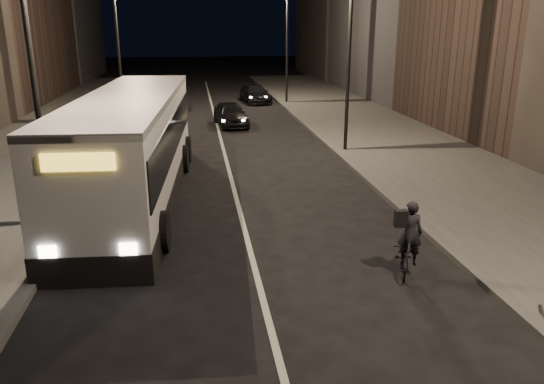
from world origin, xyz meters
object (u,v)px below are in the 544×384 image
object	(u,v)px
cyclist_on_bicycle	(406,249)
car_mid	(174,100)
streetlight_right_far	(283,30)
city_bus	(133,143)
streetlight_left_far	(121,31)
streetlight_right_mid	(344,33)
car_far	(255,94)
streetlight_left_near	(39,39)
car_near	(231,114)

from	to	relation	value
cyclist_on_bicycle	car_mid	xyz separation A→B (m)	(-6.22, 27.39, -0.00)
streetlight_right_far	city_bus	size ratio (longest dim) A/B	0.61
streetlight_left_far	streetlight_right_mid	bearing A→B (deg)	-43.16
streetlight_left_far	city_bus	xyz separation A→B (m)	(1.94, -15.56, -3.43)
streetlight_right_mid	car_far	distance (m)	17.92
streetlight_left_near	car_far	world-z (taller)	streetlight_left_near
streetlight_left_near	cyclist_on_bicycle	bearing A→B (deg)	-26.58
car_near	car_far	xyz separation A→B (m)	(2.56, 9.56, -0.04)
car_far	streetlight_left_far	bearing A→B (deg)	-146.99
streetlight_left_near	streetlight_right_mid	bearing A→B (deg)	36.88
city_bus	cyclist_on_bicycle	bearing A→B (deg)	-41.41
streetlight_right_far	city_bus	bearing A→B (deg)	-112.03
city_bus	cyclist_on_bicycle	size ratio (longest dim) A/B	7.06
streetlight_right_far	car_mid	size ratio (longest dim) A/B	2.14
city_bus	streetlight_left_near	bearing A→B (deg)	-125.09
streetlight_right_mid	city_bus	world-z (taller)	streetlight_right_mid
streetlight_right_far	cyclist_on_bicycle	distance (m)	28.89
city_bus	car_near	size ratio (longest dim) A/B	3.26
streetlight_left_near	car_near	xyz separation A→B (m)	(6.14, 15.62, -4.66)
car_far	car_mid	bearing A→B (deg)	-166.26
streetlight_left_near	car_far	bearing A→B (deg)	70.94
streetlight_left_near	car_mid	bearing A→B (deg)	83.40
cyclist_on_bicycle	car_far	distance (m)	29.62
streetlight_right_far	city_bus	distance (m)	23.50
streetlight_right_far	streetlight_left_near	world-z (taller)	same
streetlight_right_far	car_far	xyz separation A→B (m)	(-1.97, 1.18, -4.71)
streetlight_right_far	cyclist_on_bicycle	world-z (taller)	streetlight_right_far
streetlight_right_mid	streetlight_left_far	xyz separation A→B (m)	(-10.66, 10.00, 0.00)
cyclist_on_bicycle	car_near	size ratio (longest dim) A/B	0.46
cyclist_on_bicycle	car_near	xyz separation A→B (m)	(-2.74, 20.06, 0.07)
streetlight_left_near	car_near	distance (m)	17.42
cyclist_on_bicycle	car_near	distance (m)	20.24
car_mid	streetlight_right_mid	bearing A→B (deg)	112.50
car_far	cyclist_on_bicycle	bearing A→B (deg)	-96.18
streetlight_right_mid	city_bus	distance (m)	10.89
streetlight_right_mid	city_bus	size ratio (longest dim) A/B	0.61
streetlight_left_near	cyclist_on_bicycle	world-z (taller)	streetlight_left_near
streetlight_left_near	streetlight_left_far	size ratio (longest dim) A/B	1.00
streetlight_left_near	car_far	xyz separation A→B (m)	(8.70, 25.18, -4.71)
streetlight_left_far	city_bus	world-z (taller)	streetlight_left_far
streetlight_left_near	car_near	size ratio (longest dim) A/B	1.98
car_near	car_mid	xyz separation A→B (m)	(-3.49, 7.33, -0.07)
car_near	streetlight_right_mid	bearing A→B (deg)	-65.81
streetlight_right_mid	car_far	world-z (taller)	streetlight_right_mid
streetlight_left_near	car_far	distance (m)	27.05
streetlight_right_mid	streetlight_right_far	xyz separation A→B (m)	(0.00, 16.00, 0.00)
cyclist_on_bicycle	car_far	world-z (taller)	cyclist_on_bicycle
streetlight_left_near	city_bus	distance (m)	4.64
streetlight_right_mid	streetlight_right_far	size ratio (longest dim) A/B	1.00
streetlight_left_near	car_near	world-z (taller)	streetlight_left_near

